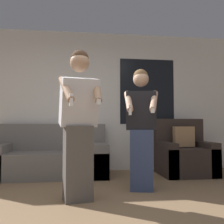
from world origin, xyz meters
TOP-DOWN VIEW (x-y plane):
  - ground_plane at (0.00, 0.00)m, footprint 14.00×14.00m
  - wall_back at (0.02, 2.61)m, footprint 6.78×0.07m
  - couch at (-0.53, 2.14)m, footprint 1.92×0.90m
  - armchair at (1.81, 1.98)m, footprint 0.90×0.82m
  - person_left at (-0.06, 0.54)m, footprint 0.49×0.57m
  - person_right at (0.77, 0.95)m, footprint 0.47×0.53m

SIDE VIEW (x-z plane):
  - ground_plane at x=0.00m, z-range 0.00..0.00m
  - couch at x=-0.53m, z-range -0.15..0.75m
  - armchair at x=1.81m, z-range -0.16..0.83m
  - person_right at x=0.77m, z-range 0.01..1.65m
  - person_left at x=-0.06m, z-range 0.02..1.76m
  - wall_back at x=0.02m, z-range 0.00..2.70m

